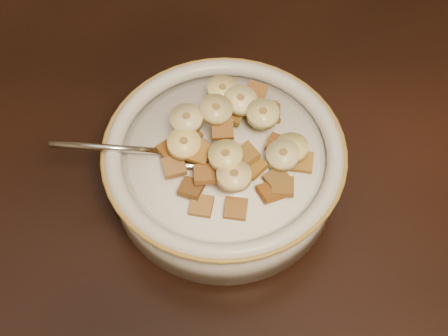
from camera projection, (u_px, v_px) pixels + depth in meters
name	position (u px, v px, depth m)	size (l,w,h in m)	color
table	(117.00, 223.00, 0.64)	(1.40, 0.90, 0.04)	black
cereal_bowl	(224.00, 170.00, 0.62)	(0.22, 0.22, 0.05)	silver
milk	(224.00, 155.00, 0.60)	(0.18, 0.18, 0.00)	white
spoon	(187.00, 153.00, 0.59)	(0.04, 0.05, 0.01)	#B3B3B3
cereal_square_0	(186.00, 148.00, 0.58)	(0.02, 0.02, 0.01)	brown
cereal_square_1	(201.00, 206.00, 0.56)	(0.02, 0.02, 0.01)	olive
cereal_square_2	(246.00, 154.00, 0.57)	(0.02, 0.02, 0.01)	olive
cereal_square_3	(233.00, 114.00, 0.61)	(0.02, 0.02, 0.01)	brown
cereal_square_4	(302.00, 162.00, 0.58)	(0.02, 0.02, 0.01)	olive
cereal_square_5	(267.00, 116.00, 0.61)	(0.02, 0.02, 0.01)	brown
cereal_square_6	(223.00, 102.00, 0.62)	(0.02, 0.02, 0.01)	brown
cereal_square_7	(227.00, 88.00, 0.63)	(0.02, 0.02, 0.01)	brown
cereal_square_8	(252.00, 107.00, 0.61)	(0.02, 0.02, 0.01)	brown
cereal_square_9	(223.00, 129.00, 0.58)	(0.02, 0.02, 0.01)	brown
cereal_square_10	(198.00, 149.00, 0.58)	(0.02, 0.02, 0.01)	brown
cereal_square_11	(270.00, 113.00, 0.61)	(0.02, 0.02, 0.01)	brown
cereal_square_12	(256.00, 92.00, 0.63)	(0.02, 0.02, 0.01)	#93511E
cereal_square_13	(268.00, 109.00, 0.62)	(0.02, 0.02, 0.01)	brown
cereal_square_14	(188.00, 135.00, 0.59)	(0.02, 0.02, 0.01)	brown
cereal_square_15	(278.00, 144.00, 0.59)	(0.02, 0.02, 0.01)	brown
cereal_square_16	(249.00, 103.00, 0.62)	(0.02, 0.02, 0.01)	brown
cereal_square_17	(270.00, 192.00, 0.56)	(0.02, 0.02, 0.01)	#98501D
cereal_square_18	(205.00, 174.00, 0.56)	(0.02, 0.02, 0.01)	brown
cereal_square_19	(174.00, 166.00, 0.57)	(0.02, 0.02, 0.01)	brown
cereal_square_20	(198.00, 153.00, 0.57)	(0.02, 0.02, 0.01)	#955918
cereal_square_21	(190.00, 117.00, 0.61)	(0.02, 0.02, 0.01)	brown
cereal_square_22	(259.00, 108.00, 0.61)	(0.02, 0.02, 0.01)	brown
cereal_square_23	(226.00, 158.00, 0.57)	(0.02, 0.02, 0.01)	brown
cereal_square_24	(236.00, 208.00, 0.56)	(0.02, 0.02, 0.01)	brown
cereal_square_25	(233.00, 178.00, 0.56)	(0.02, 0.02, 0.01)	brown
cereal_square_26	(278.00, 179.00, 0.57)	(0.02, 0.02, 0.01)	brown
cereal_square_27	(170.00, 149.00, 0.58)	(0.02, 0.02, 0.01)	brown
cereal_square_28	(283.00, 187.00, 0.57)	(0.02, 0.02, 0.01)	brown
cereal_square_29	(253.00, 166.00, 0.57)	(0.02, 0.02, 0.01)	brown
cereal_square_30	(191.00, 188.00, 0.56)	(0.02, 0.02, 0.01)	brown
banana_slice_0	(226.00, 156.00, 0.56)	(0.03, 0.03, 0.01)	#C9BF67
banana_slice_1	(263.00, 114.00, 0.59)	(0.03, 0.03, 0.01)	#CCC278
banana_slice_2	(216.00, 110.00, 0.58)	(0.03, 0.03, 0.01)	#C9BA87
banana_slice_3	(283.00, 155.00, 0.57)	(0.03, 0.03, 0.01)	#C8BC86
banana_slice_4	(223.00, 90.00, 0.61)	(0.03, 0.03, 0.01)	#F1CA79
banana_slice_5	(186.00, 119.00, 0.58)	(0.03, 0.03, 0.01)	#CEBE88
banana_slice_6	(292.00, 148.00, 0.58)	(0.03, 0.03, 0.01)	#E9DD7A
banana_slice_7	(241.00, 100.00, 0.60)	(0.03, 0.03, 0.01)	#F8E59A
banana_slice_8	(234.00, 176.00, 0.55)	(0.03, 0.03, 0.01)	beige
banana_slice_9	(184.00, 144.00, 0.57)	(0.03, 0.03, 0.01)	#EAD77D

